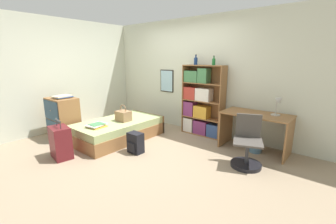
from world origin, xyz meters
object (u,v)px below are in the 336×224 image
at_px(bed, 119,130).
at_px(dresser, 63,118).
at_px(bottle_brown, 214,62).
at_px(desk, 255,125).
at_px(desk_lamp, 279,102).
at_px(desk_chair, 247,150).
at_px(waste_bin, 256,146).
at_px(suitcase, 61,142).
at_px(magazine_pile_on_dresser, 62,97).
at_px(backpack, 135,143).
at_px(handbag, 123,116).
at_px(bottle_green, 196,61).
at_px(book_stack_on_bed, 96,125).
at_px(bookcase, 200,104).

relative_size(bed, dresser, 2.07).
relative_size(bottle_brown, desk, 0.16).
xyz_separation_m(desk_lamp, desk_chair, (-0.21, -0.79, -0.70)).
bearing_deg(desk, waste_bin, -45.82).
relative_size(bed, suitcase, 2.67).
xyz_separation_m(magazine_pile_on_dresser, backpack, (1.74, 0.43, -0.73)).
relative_size(suitcase, dresser, 0.77).
relative_size(handbag, magazine_pile_on_dresser, 0.91).
relative_size(magazine_pile_on_dresser, bottle_green, 1.76).
xyz_separation_m(bottle_brown, desk, (1.00, -0.14, -1.13)).
bearing_deg(desk_lamp, book_stack_on_bed, -146.11).
xyz_separation_m(desk_lamp, backpack, (-1.98, -1.58, -0.77)).
relative_size(bed, desk, 1.52).
bearing_deg(bottle_brown, suitcase, -119.72).
bearing_deg(desk_lamp, handbag, -155.30).
bearing_deg(dresser, desk_lamp, 28.32).
relative_size(desk, waste_bin, 5.45).
height_order(bed, backpack, bed).
distance_m(handbag, bookcase, 1.71).
distance_m(desk_lamp, backpack, 2.65).
xyz_separation_m(dresser, backpack, (1.78, 0.45, -0.26)).
bearing_deg(bookcase, bottle_green, 178.63).
bearing_deg(handbag, bookcase, 51.37).
bearing_deg(backpack, book_stack_on_bed, -160.65).
bearing_deg(bottle_brown, dresser, -139.37).
relative_size(handbag, bottle_green, 1.59).
bearing_deg(desk, bed, -153.96).
bearing_deg(handbag, dresser, -143.45).
bearing_deg(dresser, handbag, 36.55).
height_order(magazine_pile_on_dresser, waste_bin, magazine_pile_on_dresser).
relative_size(bed, waste_bin, 8.31).
bearing_deg(bookcase, desk_chair, -31.17).
bearing_deg(bed, bottle_green, 53.52).
height_order(dresser, desk, dresser).
height_order(backpack, waste_bin, backpack).
distance_m(bottle_brown, desk_chair, 1.96).
height_order(suitcase, desk, desk).
bearing_deg(book_stack_on_bed, handbag, 84.09).
bearing_deg(backpack, desk_chair, 24.32).
xyz_separation_m(magazine_pile_on_dresser, bookcase, (2.07, 2.10, -0.22)).
relative_size(handbag, backpack, 0.93).
xyz_separation_m(bottle_brown, waste_bin, (1.06, -0.21, -1.52)).
relative_size(bottle_brown, desk_lamp, 0.51).
relative_size(book_stack_on_bed, suitcase, 0.58).
bearing_deg(handbag, desk_chair, 10.44).
bearing_deg(waste_bin, bookcase, 170.41).
distance_m(book_stack_on_bed, bottle_green, 2.49).
bearing_deg(desk_lamp, desk_chair, -105.27).
xyz_separation_m(dresser, desk_chair, (3.55, 1.24, -0.18)).
relative_size(desk, desk_chair, 1.46).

